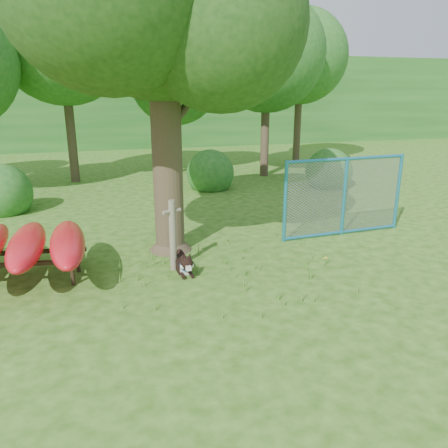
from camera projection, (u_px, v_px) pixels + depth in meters
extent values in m
plane|color=#275310|center=(232.00, 295.00, 7.99)|extent=(80.00, 80.00, 0.00)
cylinder|color=#372C1E|center=(166.00, 137.00, 9.56)|extent=(0.88, 0.88, 5.24)
cone|color=#372C1E|center=(170.00, 239.00, 10.24)|extent=(1.31, 1.31, 0.52)
sphere|color=#193F12|center=(201.00, 17.00, 10.15)|extent=(3.77, 3.77, 3.77)
sphere|color=#193F12|center=(221.00, 24.00, 8.31)|extent=(3.35, 3.35, 3.35)
cylinder|color=#372C1E|center=(189.00, 102.00, 9.72)|extent=(1.22, 1.14, 1.12)
cylinder|color=#372C1E|center=(137.00, 82.00, 9.06)|extent=(1.24, 0.32, 1.07)
cylinder|color=#625A49|center=(173.00, 235.00, 8.95)|extent=(0.18, 0.18, 1.49)
cylinder|color=#625A49|center=(172.00, 211.00, 8.80)|extent=(0.40, 0.23, 0.08)
cylinder|color=black|center=(72.00, 274.00, 8.34)|extent=(0.08, 0.08, 0.47)
cylinder|color=black|center=(78.00, 261.00, 8.97)|extent=(0.08, 0.08, 0.47)
cube|color=black|center=(3.00, 265.00, 8.09)|extent=(2.81, 0.45, 0.08)
cube|color=black|center=(13.00, 253.00, 8.71)|extent=(2.81, 0.45, 0.08)
ellipsoid|color=red|center=(27.00, 245.00, 8.38)|extent=(0.67, 2.83, 0.45)
ellipsoid|color=red|center=(68.00, 243.00, 8.49)|extent=(0.77, 2.85, 0.45)
cube|color=black|center=(181.00, 263.00, 9.16)|extent=(0.28, 0.70, 0.24)
cube|color=silver|center=(185.00, 269.00, 8.89)|extent=(0.22, 0.15, 0.22)
sphere|color=black|center=(187.00, 264.00, 8.68)|extent=(0.26, 0.26, 0.26)
cube|color=silver|center=(188.00, 268.00, 8.58)|extent=(0.10, 0.14, 0.09)
sphere|color=silver|center=(183.00, 266.00, 8.65)|extent=(0.12, 0.12, 0.12)
sphere|color=silver|center=(191.00, 265.00, 8.69)|extent=(0.12, 0.12, 0.12)
cone|color=black|center=(183.00, 257.00, 8.65)|extent=(0.11, 0.12, 0.12)
cone|color=black|center=(189.00, 256.00, 8.69)|extent=(0.11, 0.13, 0.12)
cylinder|color=black|center=(182.00, 275.00, 8.75)|extent=(0.08, 0.30, 0.07)
cylinder|color=black|center=(191.00, 274.00, 8.80)|extent=(0.08, 0.30, 0.07)
sphere|color=black|center=(179.00, 253.00, 9.49)|extent=(0.16, 0.16, 0.16)
torus|color=blue|center=(186.00, 265.00, 8.77)|extent=(0.25, 0.08, 0.25)
cylinder|color=teal|center=(285.00, 202.00, 10.58)|extent=(0.09, 0.09, 2.02)
cylinder|color=teal|center=(344.00, 197.00, 11.12)|extent=(0.09, 0.09, 2.02)
cylinder|color=teal|center=(398.00, 192.00, 11.67)|extent=(0.09, 0.09, 2.02)
cylinder|color=teal|center=(347.00, 159.00, 10.84)|extent=(3.37, 0.25, 0.08)
cylinder|color=teal|center=(341.00, 232.00, 11.40)|extent=(3.37, 0.25, 0.08)
plane|color=gray|center=(344.00, 197.00, 11.12)|extent=(3.36, 0.17, 3.37)
cylinder|color=#497B28|center=(325.00, 262.00, 9.32)|extent=(0.02, 0.02, 0.18)
sphere|color=yellow|center=(325.00, 258.00, 9.30)|extent=(0.03, 0.03, 0.03)
sphere|color=yellow|center=(326.00, 257.00, 9.33)|extent=(0.03, 0.03, 0.03)
sphere|color=yellow|center=(323.00, 258.00, 9.30)|extent=(0.03, 0.03, 0.03)
sphere|color=yellow|center=(327.00, 258.00, 9.28)|extent=(0.03, 0.03, 0.03)
sphere|color=yellow|center=(325.00, 258.00, 9.27)|extent=(0.03, 0.03, 0.03)
cylinder|color=#372C1E|center=(69.00, 117.00, 17.40)|extent=(0.36, 0.36, 5.25)
sphere|color=#205B1D|center=(61.00, 35.00, 16.53)|extent=(5.20, 5.20, 5.20)
cylinder|color=#372C1E|center=(177.00, 130.00, 19.76)|extent=(0.36, 0.36, 3.85)
sphere|color=#205B1D|center=(175.00, 79.00, 19.12)|extent=(4.00, 4.00, 4.00)
cylinder|color=#372C1E|center=(265.00, 121.00, 18.76)|extent=(0.36, 0.36, 4.76)
sphere|color=#205B1D|center=(267.00, 53.00, 17.97)|extent=(4.80, 4.80, 4.80)
cylinder|color=#372C1E|center=(298.00, 115.00, 22.31)|extent=(0.36, 0.36, 4.90)
sphere|color=#205B1D|center=(301.00, 56.00, 21.50)|extent=(4.60, 4.60, 4.60)
sphere|color=#205B1D|center=(5.00, 212.00, 13.49)|extent=(1.80, 1.80, 1.80)
sphere|color=#205B1D|center=(328.00, 187.00, 17.11)|extent=(1.80, 1.80, 1.80)
sphere|color=#205B1D|center=(210.00, 189.00, 16.79)|extent=(1.80, 1.80, 1.80)
cube|color=#205B1D|center=(119.00, 100.00, 32.78)|extent=(80.00, 12.00, 6.00)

